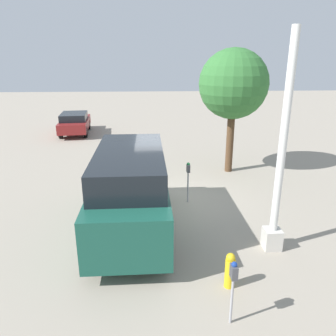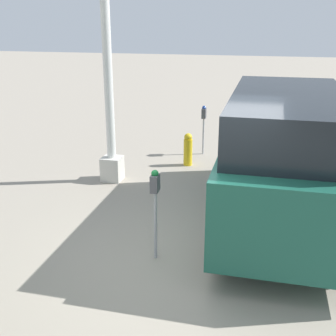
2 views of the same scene
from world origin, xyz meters
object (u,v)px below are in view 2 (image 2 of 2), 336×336
Objects in this scene: parked_van at (284,155)px; parking_meter_far at (204,119)px; lamp_post at (109,93)px; parking_meter_near at (155,194)px; fire_hydrant at (188,149)px.

parking_meter_far is at bearing 28.21° from parked_van.
lamp_post reaches higher than parked_van.
parked_van is (-1.21, -3.72, -0.74)m from lamp_post.
parked_van reaches higher than parking_meter_near.
parking_meter_far is 1.20m from fire_hydrant.
fire_hydrant is at bearing -45.22° from lamp_post.
fire_hydrant is at bearing 3.99° from parking_meter_near.
parking_meter_far is at bearing -11.82° from fire_hydrant.
parking_meter_near is 4.54m from fire_hydrant.
parking_meter_near is at bearing -148.04° from lamp_post.
parked_van is at bearing -107.96° from lamp_post.
parking_meter_far is (5.50, 0.19, -0.08)m from parking_meter_near.
fire_hydrant is (1.46, -1.47, -1.59)m from lamp_post.
fire_hydrant is (-1.03, 0.22, -0.58)m from parking_meter_far.
lamp_post is (-2.49, 1.69, 1.02)m from parking_meter_far.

